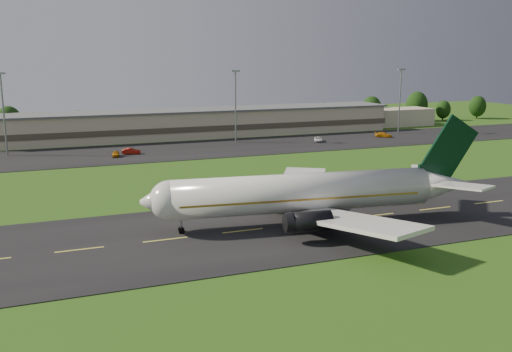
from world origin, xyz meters
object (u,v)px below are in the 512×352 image
object	(u,v)px
terminal	(223,122)
service_vehicle_b	(131,151)
light_mast_west	(3,104)
light_mast_centre	(235,98)
light_mast_east	(400,93)
service_vehicle_d	(383,135)
service_vehicle_c	(318,139)
service_vehicle_a	(116,154)
airliner	(307,193)

from	to	relation	value
terminal	service_vehicle_b	size ratio (longest dim) A/B	31.80
light_mast_west	light_mast_centre	size ratio (longest dim) A/B	1.00
light_mast_east	service_vehicle_d	size ratio (longest dim) A/B	3.98
light_mast_centre	service_vehicle_c	distance (m)	26.56
light_mast_centre	service_vehicle_c	bearing A→B (deg)	-18.78
terminal	service_vehicle_c	world-z (taller)	terminal
service_vehicle_a	service_vehicle_b	xyz separation A→B (m)	(4.12, 2.28, 0.05)
service_vehicle_c	service_vehicle_d	xyz separation A→B (m)	(22.67, 1.08, 0.09)
light_mast_centre	service_vehicle_b	xyz separation A→B (m)	(-31.11, -9.64, -11.89)
light_mast_west	service_vehicle_a	distance (m)	29.96
light_mast_west	service_vehicle_d	bearing A→B (deg)	-3.56
light_mast_east	service_vehicle_b	bearing A→B (deg)	-173.61
service_vehicle_c	airliner	bearing A→B (deg)	-93.95
airliner	light_mast_east	bearing A→B (deg)	55.44
service_vehicle_d	light_mast_east	bearing A→B (deg)	-17.62
service_vehicle_b	service_vehicle_d	distance (m)	76.28
light_mast_centre	light_mast_east	distance (m)	55.00
light_mast_west	light_mast_centre	xyz separation A→B (m)	(60.00, 0.00, 0.00)
light_mast_east	service_vehicle_a	bearing A→B (deg)	-172.48
service_vehicle_c	service_vehicle_d	bearing A→B (deg)	27.35
light_mast_east	light_mast_west	bearing A→B (deg)	180.00
terminal	light_mast_centre	bearing A→B (deg)	-94.95
light_mast_centre	service_vehicle_d	bearing A→B (deg)	-8.26
service_vehicle_a	light_mast_centre	bearing A→B (deg)	27.53
service_vehicle_a	service_vehicle_d	world-z (taller)	service_vehicle_d
airliner	service_vehicle_b	world-z (taller)	airliner
terminal	light_mast_centre	distance (m)	18.45
terminal	airliner	bearing A→B (deg)	-100.84
terminal	service_vehicle_b	distance (m)	41.64
service_vehicle_a	airliner	bearing A→B (deg)	-66.20
terminal	service_vehicle_b	bearing A→B (deg)	-141.55
service_vehicle_b	service_vehicle_c	distance (m)	53.59
terminal	light_mast_west	bearing A→B (deg)	-165.24
airliner	light_mast_centre	xyz separation A→B (m)	(17.03, 80.11, 8.08)
terminal	light_mast_east	bearing A→B (deg)	-16.80
light_mast_centre	service_vehicle_d	size ratio (longest dim) A/B	3.98
light_mast_west	service_vehicle_d	world-z (taller)	light_mast_west
terminal	service_vehicle_c	xyz separation A→B (m)	(21.03, -23.81, -3.24)
light_mast_centre	terminal	bearing A→B (deg)	85.05
service_vehicle_a	service_vehicle_d	bearing A→B (deg)	12.67
light_mast_east	service_vehicle_a	distance (m)	91.80
light_mast_west	light_mast_east	xyz separation A→B (m)	(115.00, 0.00, 0.00)
light_mast_centre	service_vehicle_a	bearing A→B (deg)	-161.32
light_mast_centre	service_vehicle_c	xyz separation A→B (m)	(22.44, -7.63, -11.99)
light_mast_west	service_vehicle_b	bearing A→B (deg)	-18.45
terminal	service_vehicle_d	size ratio (longest dim) A/B	28.35
service_vehicle_d	light_mast_west	bearing A→B (deg)	125.33
terminal	service_vehicle_a	world-z (taller)	terminal
airliner	service_vehicle_b	distance (m)	71.96
terminal	light_mast_east	xyz separation A→B (m)	(53.60, -16.18, 8.75)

